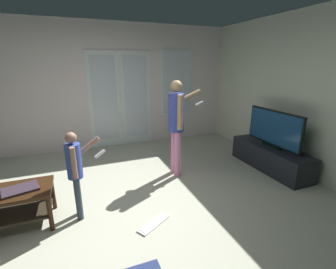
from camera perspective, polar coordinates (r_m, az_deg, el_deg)
name	(u,v)px	position (r m, az deg, el deg)	size (l,w,h in m)	color
ground_plane	(119,217)	(3.11, -11.70, -19.07)	(6.28, 5.52, 0.02)	#AEB09A
wall_back_with_doors	(97,88)	(5.28, -16.82, 10.67)	(6.28, 0.09, 2.65)	silver
wall_right_plain	(319,97)	(4.30, 32.67, 7.73)	(0.06, 5.52, 2.62)	silver
coffee_table	(3,202)	(3.26, -35.15, -13.31)	(1.02, 0.52, 0.45)	black
tv_stand	(270,158)	(4.54, 23.51, -5.13)	(0.48, 1.50, 0.41)	black
flat_screen_tv	(274,129)	(4.39, 24.26, 1.29)	(0.08, 1.13, 0.63)	black
person_adult	(177,120)	(3.74, 2.19, 3.52)	(0.69, 0.42, 1.55)	pink
person_child	(76,168)	(2.94, -21.45, -7.51)	(0.45, 0.29, 1.07)	#34404E
loose_keyboard	(154,223)	(2.94, -3.43, -20.68)	(0.44, 0.34, 0.02)	white
laptop_closed	(20,189)	(3.13, -32.14, -11.15)	(0.36, 0.25, 0.03)	#372A35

